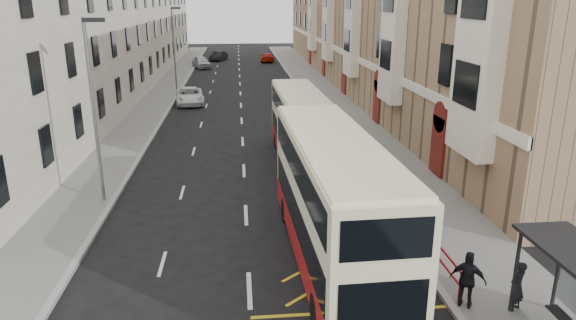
{
  "coord_description": "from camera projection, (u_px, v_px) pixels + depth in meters",
  "views": [
    {
      "loc": [
        -0.15,
        -10.4,
        8.85
      ],
      "look_at": [
        1.71,
        8.9,
        2.77
      ],
      "focal_mm": 32.0,
      "sensor_mm": 36.0,
      "label": 1
    }
  ],
  "objects": [
    {
      "name": "pavement_left",
      "position": [
        146.0,
        116.0,
        40.32
      ],
      "size": [
        3.0,
        120.0,
        0.15
      ],
      "primitive_type": "cube",
      "color": "slate",
      "rests_on": "ground"
    },
    {
      "name": "car_silver",
      "position": [
        201.0,
        62.0,
        68.81
      ],
      "size": [
        3.17,
        4.95,
        1.57
      ],
      "primitive_type": "imported",
      "rotation": [
        0.0,
        0.0,
        0.31
      ],
      "color": "#ACB0B4",
      "rests_on": "ground"
    },
    {
      "name": "street_lamp_far",
      "position": [
        174.0,
        44.0,
        50.46
      ],
      "size": [
        0.93,
        0.18,
        8.0
      ],
      "color": "slate",
      "rests_on": "pavement_left"
    },
    {
      "name": "car_red",
      "position": [
        268.0,
        57.0,
        75.71
      ],
      "size": [
        2.39,
        4.65,
        1.29
      ],
      "primitive_type": "imported",
      "rotation": [
        0.0,
        0.0,
        3.01
      ],
      "color": "#AF1201",
      "rests_on": "ground"
    },
    {
      "name": "street_lamp_near",
      "position": [
        94.0,
        102.0,
        21.97
      ],
      "size": [
        0.93,
        0.18,
        8.0
      ],
      "color": "slate",
      "rests_on": "pavement_left"
    },
    {
      "name": "terrace_left",
      "position": [
        107.0,
        23.0,
        52.57
      ],
      "size": [
        9.18,
        79.0,
        13.25
      ],
      "color": "silver",
      "rests_on": "ground"
    },
    {
      "name": "double_decker_rear",
      "position": [
        301.0,
        128.0,
        28.43
      ],
      "size": [
        2.55,
        10.17,
        4.04
      ],
      "rotation": [
        0.0,
        0.0,
        0.02
      ],
      "color": "#F1EAB8",
      "rests_on": "ground"
    },
    {
      "name": "terrace_right",
      "position": [
        378.0,
        12.0,
        54.75
      ],
      "size": [
        10.75,
        79.0,
        15.25
      ],
      "color": "#977958",
      "rests_on": "ground"
    },
    {
      "name": "car_dark",
      "position": [
        218.0,
        56.0,
        77.29
      ],
      "size": [
        2.81,
        4.49,
        1.4
      ],
      "primitive_type": "imported",
      "rotation": [
        0.0,
        0.0,
        -0.34
      ],
      "color": "black",
      "rests_on": "ground"
    },
    {
      "name": "pedestrian_far",
      "position": [
        468.0,
        280.0,
        14.96
      ],
      "size": [
        1.11,
        0.92,
        1.77
      ],
      "primitive_type": "imported",
      "rotation": [
        0.0,
        0.0,
        2.58
      ],
      "color": "black",
      "rests_on": "pavement_right"
    },
    {
      "name": "pedestrian_near",
      "position": [
        517.0,
        286.0,
        14.83
      ],
      "size": [
        0.67,
        0.62,
        1.55
      ],
      "primitive_type": "imported",
      "rotation": [
        0.0,
        0.0,
        3.71
      ],
      "color": "black",
      "rests_on": "pavement_right"
    },
    {
      "name": "double_decker_front",
      "position": [
        333.0,
        201.0,
        17.38
      ],
      "size": [
        2.95,
        11.46,
        4.54
      ],
      "rotation": [
        0.0,
        0.0,
        0.03
      ],
      "color": "#F1EAB8",
      "rests_on": "ground"
    },
    {
      "name": "kerb_right",
      "position": [
        316.0,
        113.0,
        41.56
      ],
      "size": [
        0.25,
        120.0,
        0.15
      ],
      "primitive_type": "cube",
      "color": "#969691",
      "rests_on": "ground"
    },
    {
      "name": "white_van",
      "position": [
        190.0,
        96.0,
        45.22
      ],
      "size": [
        2.95,
        5.36,
        1.42
      ],
      "primitive_type": "imported",
      "rotation": [
        0.0,
        0.0,
        0.12
      ],
      "color": "white",
      "rests_on": "ground"
    },
    {
      "name": "road_markings",
      "position": [
        240.0,
        85.0,
        55.28
      ],
      "size": [
        10.0,
        110.0,
        0.01
      ],
      "primitive_type": null,
      "color": "silver",
      "rests_on": "ground"
    },
    {
      "name": "pavement_right",
      "position": [
        340.0,
        112.0,
        41.75
      ],
      "size": [
        4.0,
        120.0,
        0.15
      ],
      "primitive_type": "cube",
      "color": "slate",
      "rests_on": "ground"
    },
    {
      "name": "kerb_left",
      "position": [
        165.0,
        116.0,
        40.46
      ],
      "size": [
        0.25,
        120.0,
        0.15
      ],
      "primitive_type": "cube",
      "color": "#969691",
      "rests_on": "ground"
    },
    {
      "name": "guard_railing",
      "position": [
        423.0,
        234.0,
        18.32
      ],
      "size": [
        0.06,
        6.56,
        1.01
      ],
      "color": "red",
      "rests_on": "pavement_right"
    }
  ]
}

